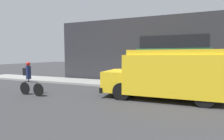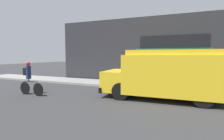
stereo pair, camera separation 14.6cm
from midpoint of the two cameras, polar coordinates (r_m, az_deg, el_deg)
ground_plane at (r=10.09m, az=10.72°, el=-6.49°), size 70.00×70.00×0.00m
sidewalk at (r=11.11m, az=11.89°, el=-5.12°), size 28.00×2.14×0.13m
storefront at (r=12.18m, az=13.44°, el=6.24°), size 14.18×0.85×4.57m
school_bus at (r=8.27m, az=17.91°, el=-1.13°), size 5.33×2.79×2.19m
cyclist at (r=9.51m, az=-24.99°, el=-2.68°), size 1.54×0.20×1.65m
trash_bin at (r=10.88m, az=22.98°, el=-2.61°), size 0.57×0.57×0.99m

